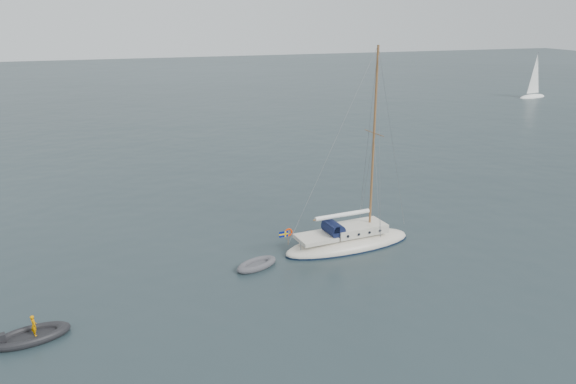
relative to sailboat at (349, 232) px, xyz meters
name	(u,v)px	position (x,y,z in m)	size (l,w,h in m)	color
ground	(305,270)	(-3.73, -2.32, -0.97)	(300.00, 300.00, 0.00)	black
sailboat	(349,232)	(0.00, 0.00, 0.00)	(9.01, 2.70, 12.83)	beige
dinghy	(257,265)	(-6.25, -1.13, -0.80)	(2.73, 1.23, 0.39)	#45454A
rib	(31,336)	(-17.88, -5.19, -0.77)	(3.43, 1.56, 1.20)	black
distant_yacht_b	(535,77)	(54.51, 47.43, 2.42)	(5.98, 3.19, 7.93)	white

